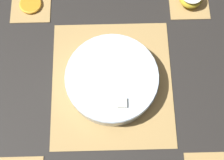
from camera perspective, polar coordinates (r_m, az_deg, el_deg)
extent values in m
plane|color=black|center=(0.98, 0.00, -0.58)|extent=(6.00, 6.00, 0.00)
cube|color=#A8844C|center=(0.98, 0.00, -0.52)|extent=(0.42, 0.38, 0.01)
cube|color=brown|center=(1.04, -0.20, 7.72)|extent=(0.01, 0.37, 0.00)
cube|color=brown|center=(1.01, -0.14, 5.09)|extent=(0.01, 0.37, 0.00)
cube|color=brown|center=(0.99, -0.07, 2.35)|extent=(0.01, 0.37, 0.00)
cube|color=brown|center=(0.98, 0.00, -0.49)|extent=(0.01, 0.37, 0.00)
cube|color=brown|center=(0.96, 0.07, -3.43)|extent=(0.01, 0.37, 0.00)
cube|color=brown|center=(0.95, 0.15, -6.46)|extent=(0.01, 0.37, 0.00)
cube|color=brown|center=(0.94, 0.23, -9.56)|extent=(0.01, 0.37, 0.00)
cube|color=#A8844C|center=(1.13, -14.60, 13.09)|extent=(0.13, 0.13, 0.01)
cube|color=brown|center=(1.14, -14.58, 13.71)|extent=(0.00, 0.13, 0.00)
cube|color=brown|center=(1.13, -14.66, 12.56)|extent=(0.00, 0.13, 0.00)
cube|color=brown|center=(1.11, -14.75, 11.37)|extent=(0.00, 0.13, 0.00)
cube|color=#A8844C|center=(1.14, 13.87, 13.68)|extent=(0.13, 0.13, 0.01)
cube|color=brown|center=(1.12, 14.00, 12.76)|extent=(0.00, 0.13, 0.00)
cylinder|color=silver|center=(0.95, 0.00, 0.12)|extent=(0.28, 0.28, 0.06)
torus|color=silver|center=(0.92, 0.00, 0.60)|extent=(0.28, 0.28, 0.01)
cylinder|color=#F4EABC|center=(0.94, -0.76, 2.11)|extent=(0.03, 0.03, 0.01)
cylinder|color=#F4EABC|center=(0.95, -0.72, 4.10)|extent=(0.02, 0.02, 0.01)
cylinder|color=#F4EABC|center=(0.96, 5.86, -1.45)|extent=(0.03, 0.03, 0.01)
cylinder|color=#F4EABC|center=(0.96, 0.80, 2.59)|extent=(0.03, 0.03, 0.01)
cylinder|color=#F4EABC|center=(0.97, -3.63, 4.37)|extent=(0.03, 0.03, 0.01)
cylinder|color=#F4EABC|center=(0.94, -4.51, 0.94)|extent=(0.03, 0.03, 0.01)
cylinder|color=#F4EABC|center=(0.98, -4.52, 2.63)|extent=(0.03, 0.03, 0.01)
cube|color=#EFEACC|center=(0.95, -5.19, -3.72)|extent=(0.03, 0.03, 0.03)
cube|color=#EFEACC|center=(0.97, 2.36, 5.88)|extent=(0.03, 0.03, 0.03)
cube|color=#EFEACC|center=(0.93, 5.29, -0.49)|extent=(0.03, 0.03, 0.03)
cube|color=#EFEACC|center=(0.96, -3.11, 2.15)|extent=(0.03, 0.03, 0.03)
cube|color=#EFEACC|center=(0.90, 1.81, -4.35)|extent=(0.03, 0.03, 0.03)
cube|color=#EFEACC|center=(0.95, 2.52, 0.13)|extent=(0.03, 0.03, 0.03)
ellipsoid|color=orange|center=(0.95, 2.34, 3.40)|extent=(0.03, 0.02, 0.01)
ellipsoid|color=orange|center=(0.96, 4.29, -0.41)|extent=(0.02, 0.01, 0.01)
ellipsoid|color=orange|center=(0.93, -2.53, 0.79)|extent=(0.03, 0.02, 0.01)
ellipsoid|color=orange|center=(0.96, -6.10, 0.24)|extent=(0.04, 0.02, 0.02)
ellipsoid|color=orange|center=(0.98, -1.15, 5.24)|extent=(0.03, 0.02, 0.01)
ellipsoid|color=orange|center=(0.91, -1.45, -3.69)|extent=(0.03, 0.01, 0.01)
ellipsoid|color=red|center=(0.95, 6.78, -0.54)|extent=(0.03, 0.02, 0.01)
ellipsoid|color=orange|center=(0.94, -3.98, -2.20)|extent=(0.03, 0.02, 0.01)
cylinder|color=orange|center=(1.13, -14.70, 13.31)|extent=(0.07, 0.07, 0.01)
torus|color=#F4A82D|center=(1.13, -14.70, 13.31)|extent=(0.08, 0.08, 0.01)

